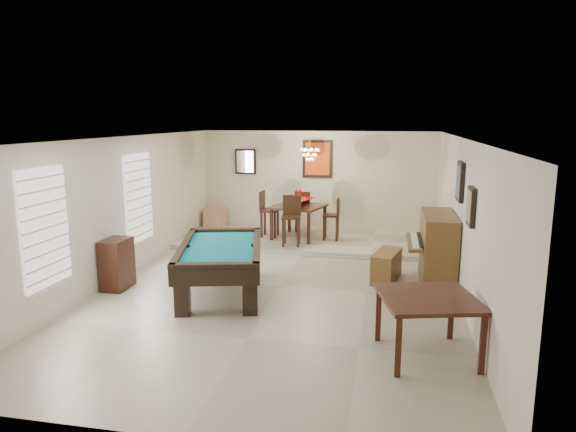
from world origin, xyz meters
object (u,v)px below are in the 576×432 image
(dining_table, at_px, (299,219))
(dining_chair_north, at_px, (303,211))
(apothecary_chest, at_px, (117,264))
(flower_vase, at_px, (299,195))
(chandelier, at_px, (310,150))
(pool_table, at_px, (221,270))
(dining_chair_east, at_px, (331,219))
(corner_bench, at_px, (215,217))
(piano_bench, at_px, (386,266))
(dining_chair_west, at_px, (270,214))
(dining_chair_south, at_px, (291,221))
(square_table, at_px, (427,326))
(upright_piano, at_px, (429,249))

(dining_table, distance_m, dining_chair_north, 0.73)
(apothecary_chest, relative_size, flower_vase, 3.31)
(flower_vase, xyz_separation_m, chandelier, (0.26, 0.00, 1.04))
(pool_table, distance_m, dining_chair_east, 4.02)
(dining_table, relative_size, flower_vase, 4.10)
(pool_table, relative_size, corner_bench, 4.48)
(pool_table, xyz_separation_m, piano_bench, (2.74, 1.28, -0.14))
(piano_bench, height_order, dining_chair_north, dining_chair_north)
(dining_chair_east, bearing_deg, apothecary_chest, -40.87)
(apothecary_chest, height_order, dining_chair_west, dining_chair_west)
(dining_chair_south, relative_size, dining_chair_west, 1.02)
(piano_bench, height_order, dining_chair_west, dining_chair_west)
(square_table, xyz_separation_m, chandelier, (-2.34, 5.51, 1.81))
(square_table, distance_m, piano_bench, 3.07)
(pool_table, distance_m, piano_bench, 3.03)
(upright_piano, distance_m, dining_chair_south, 3.34)
(flower_vase, bearing_deg, apothecary_chest, -123.04)
(dining_table, distance_m, chandelier, 1.65)
(dining_chair_west, bearing_deg, dining_chair_east, -90.43)
(corner_bench, bearing_deg, pool_table, -69.69)
(dining_chair_west, distance_m, chandelier, 1.81)
(dining_chair_south, height_order, dining_chair_east, dining_chair_south)
(apothecary_chest, relative_size, dining_chair_north, 0.86)
(pool_table, relative_size, flower_vase, 9.17)
(piano_bench, height_order, dining_table, dining_table)
(piano_bench, bearing_deg, flower_vase, 129.97)
(square_table, xyz_separation_m, upright_piano, (0.22, 3.00, 0.24))
(dining_chair_south, bearing_deg, piano_bench, -45.25)
(apothecary_chest, bearing_deg, dining_chair_south, 51.38)
(flower_vase, height_order, dining_chair_north, flower_vase)
(apothecary_chest, distance_m, dining_chair_west, 4.30)
(flower_vase, xyz_separation_m, dining_chair_north, (-0.03, 0.73, -0.52))
(pool_table, height_order, corner_bench, pool_table)
(flower_vase, height_order, dining_chair_west, flower_vase)
(corner_bench, relative_size, chandelier, 0.91)
(apothecary_chest, distance_m, corner_bench, 4.75)
(upright_piano, relative_size, dining_chair_west, 1.39)
(dining_chair_east, height_order, corner_bench, dining_chair_east)
(upright_piano, xyz_separation_m, dining_chair_north, (-2.84, 3.23, -0.00))
(upright_piano, relative_size, dining_chair_east, 1.53)
(flower_vase, bearing_deg, dining_chair_west, 178.67)
(dining_chair_north, bearing_deg, dining_chair_south, 82.32)
(dining_chair_west, bearing_deg, square_table, -148.67)
(upright_piano, bearing_deg, corner_bench, 146.96)
(apothecary_chest, bearing_deg, dining_chair_north, 61.55)
(dining_chair_south, xyz_separation_m, dining_chair_west, (-0.67, 0.77, -0.01))
(upright_piano, height_order, dining_chair_south, upright_piano)
(square_table, xyz_separation_m, dining_chair_north, (-2.62, 6.23, 0.24))
(upright_piano, distance_m, flower_vase, 3.80)
(square_table, relative_size, dining_chair_west, 1.03)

